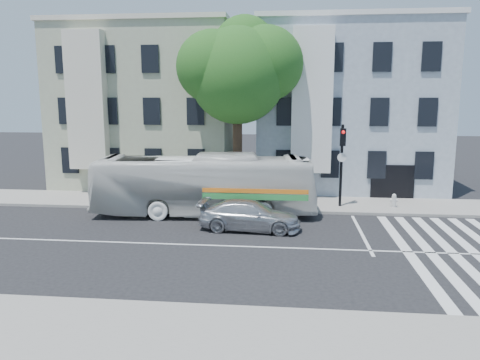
# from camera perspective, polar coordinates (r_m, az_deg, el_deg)

# --- Properties ---
(ground) EXTENTS (120.00, 120.00, 0.00)m
(ground) POSITION_cam_1_polar(r_m,az_deg,el_deg) (20.30, -2.96, -7.99)
(ground) COLOR black
(ground) RESTS_ON ground
(sidewalk_far) EXTENTS (80.00, 4.00, 0.15)m
(sidewalk_far) POSITION_cam_1_polar(r_m,az_deg,el_deg) (27.93, -0.41, -2.76)
(sidewalk_far) COLOR gray
(sidewalk_far) RESTS_ON ground
(sidewalk_near) EXTENTS (80.00, 4.00, 0.15)m
(sidewalk_near) POSITION_cam_1_polar(r_m,az_deg,el_deg) (13.06, -8.72, -18.54)
(sidewalk_near) COLOR gray
(sidewalk_near) RESTS_ON ground
(building_left) EXTENTS (12.00, 10.00, 11.00)m
(building_left) POSITION_cam_1_polar(r_m,az_deg,el_deg) (35.51, -10.55, 8.67)
(building_left) COLOR #9DA187
(building_left) RESTS_ON ground
(building_right) EXTENTS (12.00, 10.00, 11.00)m
(building_right) POSITION_cam_1_polar(r_m,az_deg,el_deg) (34.29, 12.77, 8.54)
(building_right) COLOR #8B98A6
(building_right) RESTS_ON ground
(street_tree) EXTENTS (7.30, 5.90, 11.10)m
(street_tree) POSITION_cam_1_polar(r_m,az_deg,el_deg) (27.99, -0.13, 13.25)
(street_tree) COLOR #2D2116
(street_tree) RESTS_ON ground
(bus) EXTENTS (3.75, 12.02, 3.30)m
(bus) POSITION_cam_1_polar(r_m,az_deg,el_deg) (25.10, -4.39, -0.60)
(bus) COLOR silver
(bus) RESTS_ON ground
(sedan) EXTENTS (2.31, 4.99, 1.41)m
(sedan) POSITION_cam_1_polar(r_m,az_deg,el_deg) (22.44, 1.19, -4.33)
(sedan) COLOR silver
(sedan) RESTS_ON ground
(hedge) EXTENTS (8.10, 4.25, 0.70)m
(hedge) POSITION_cam_1_polar(r_m,az_deg,el_deg) (27.10, -6.23, -2.30)
(hedge) COLOR #28571C
(hedge) RESTS_ON sidewalk_far
(traffic_signal) EXTENTS (0.50, 0.55, 4.79)m
(traffic_signal) POSITION_cam_1_polar(r_m,az_deg,el_deg) (26.74, 12.32, 2.99)
(traffic_signal) COLOR black
(traffic_signal) RESTS_ON ground
(fire_hydrant) EXTENTS (0.44, 0.25, 0.77)m
(fire_hydrant) POSITION_cam_1_polar(r_m,az_deg,el_deg) (27.79, 18.25, -2.36)
(fire_hydrant) COLOR beige
(fire_hydrant) RESTS_ON sidewalk_far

